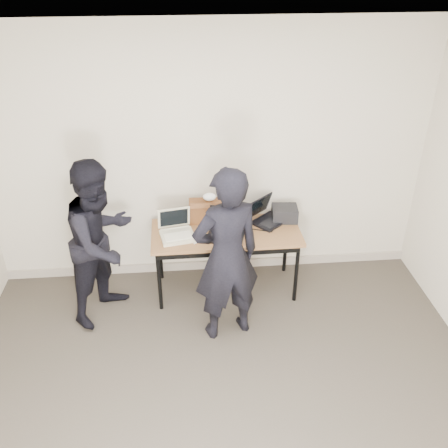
{
  "coord_description": "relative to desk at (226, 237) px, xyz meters",
  "views": [
    {
      "loc": [
        -0.26,
        -2.43,
        3.33
      ],
      "look_at": [
        0.1,
        1.6,
        0.95
      ],
      "focal_mm": 40.0,
      "sensor_mm": 36.0,
      "label": 1
    }
  ],
  "objects": [
    {
      "name": "room",
      "position": [
        -0.14,
        -1.84,
        0.69
      ],
      "size": [
        4.6,
        4.6,
        2.8
      ],
      "color": "#3E372F",
      "rests_on": "ground"
    },
    {
      "name": "desk",
      "position": [
        0.0,
        0.0,
        0.0
      ],
      "size": [
        1.51,
        0.66,
        0.72
      ],
      "rotation": [
        0.0,
        0.0,
        0.01
      ],
      "color": "brown",
      "rests_on": "ground"
    },
    {
      "name": "laptop_beige",
      "position": [
        -0.5,
        -0.03,
        0.11
      ],
      "size": [
        0.38,
        0.37,
        0.26
      ],
      "rotation": [
        0.0,
        0.0,
        0.19
      ],
      "color": "beige",
      "rests_on": "desk"
    },
    {
      "name": "laptop_center",
      "position": [
        -0.0,
        -0.05,
        0.12
      ],
      "size": [
        0.43,
        0.42,
        0.28
      ],
      "rotation": [
        0.0,
        0.0,
        -0.25
      ],
      "color": "black",
      "rests_on": "desk"
    },
    {
      "name": "laptop_right",
      "position": [
        0.44,
        0.19,
        0.12
      ],
      "size": [
        0.47,
        0.47,
        0.25
      ],
      "rotation": [
        0.0,
        0.0,
        0.73
      ],
      "color": "black",
      "rests_on": "desk"
    },
    {
      "name": "leather_satchel",
      "position": [
        -0.18,
        0.23,
        0.19
      ],
      "size": [
        0.36,
        0.19,
        0.25
      ],
      "rotation": [
        0.0,
        0.0,
        -0.03
      ],
      "color": "brown",
      "rests_on": "desk"
    },
    {
      "name": "tissue",
      "position": [
        -0.15,
        0.23,
        0.34
      ],
      "size": [
        0.15,
        0.12,
        0.08
      ],
      "primitive_type": "ellipsoid",
      "rotation": [
        0.0,
        0.0,
        0.16
      ],
      "color": "white",
      "rests_on": "leather_satchel"
    },
    {
      "name": "equipment_box",
      "position": [
        0.63,
        0.19,
        0.13
      ],
      "size": [
        0.28,
        0.24,
        0.15
      ],
      "primitive_type": "cube",
      "rotation": [
        0.0,
        0.0,
        -0.08
      ],
      "color": "black",
      "rests_on": "desk"
    },
    {
      "name": "power_brick",
      "position": [
        -0.22,
        -0.17,
        0.07
      ],
      "size": [
        0.07,
        0.05,
        0.03
      ],
      "primitive_type": "cube",
      "rotation": [
        0.0,
        0.0,
        0.08
      ],
      "color": "black",
      "rests_on": "desk"
    },
    {
      "name": "cables",
      "position": [
        0.05,
        0.0,
        0.06
      ],
      "size": [
        1.15,
        0.46,
        0.01
      ],
      "rotation": [
        0.0,
        0.0,
        0.09
      ],
      "color": "silver",
      "rests_on": "desk"
    },
    {
      "name": "person_typist",
      "position": [
        -0.06,
        -0.64,
        0.2
      ],
      "size": [
        0.72,
        0.57,
        1.71
      ],
      "primitive_type": "imported",
      "rotation": [
        0.0,
        0.0,
        3.43
      ],
      "color": "black",
      "rests_on": "ground"
    },
    {
      "name": "person_observer",
      "position": [
        -1.2,
        -0.22,
        0.16
      ],
      "size": [
        0.96,
        1.01,
        1.64
      ],
      "primitive_type": "imported",
      "rotation": [
        0.0,
        0.0,
        0.97
      ],
      "color": "black",
      "rests_on": "ground"
    },
    {
      "name": "baseboard",
      "position": [
        -0.14,
        0.4,
        -0.61
      ],
      "size": [
        4.5,
        0.03,
        0.1
      ],
      "primitive_type": "cube",
      "color": "#A39787",
      "rests_on": "ground"
    }
  ]
}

